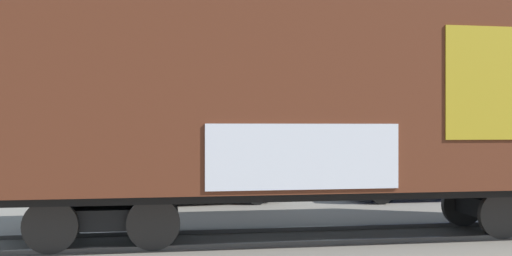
# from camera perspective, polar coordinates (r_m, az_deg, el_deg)

# --- Properties ---
(ground_plane) EXTENTS (260.00, 260.00, 0.00)m
(ground_plane) POSITION_cam_1_polar(r_m,az_deg,el_deg) (11.54, 8.55, -10.52)
(ground_plane) COLOR slate
(track) EXTENTS (59.98, 5.37, 0.08)m
(track) POSITION_cam_1_polar(r_m,az_deg,el_deg) (11.42, 6.17, -10.43)
(track) COLOR #4C4742
(track) RESTS_ON ground_plane
(freight_car) EXTENTS (13.15, 3.62, 4.86)m
(freight_car) POSITION_cam_1_polar(r_m,az_deg,el_deg) (11.28, 6.82, 3.15)
(freight_car) COLOR #5B2B19
(freight_car) RESTS_ON ground_plane
(flagpole) EXTENTS (1.40, 1.03, 8.83)m
(flagpole) POSITION_cam_1_polar(r_m,az_deg,el_deg) (22.54, -13.31, 9.15)
(flagpole) COLOR silver
(flagpole) RESTS_ON ground_plane
(hillside) EXTENTS (114.72, 29.92, 15.68)m
(hillside) POSITION_cam_1_polar(r_m,az_deg,el_deg) (71.93, -3.54, 2.66)
(hillside) COLOR silver
(hillside) RESTS_ON ground_plane
(parked_car_black) EXTENTS (4.83, 2.60, 1.72)m
(parked_car_black) POSITION_cam_1_polar(r_m,az_deg,el_deg) (16.41, -6.28, -4.43)
(parked_car_black) COLOR black
(parked_car_black) RESTS_ON ground_plane
(parked_car_blue) EXTENTS (4.46, 2.16, 1.58)m
(parked_car_blue) POSITION_cam_1_polar(r_m,az_deg,el_deg) (17.77, 15.55, -4.19)
(parked_car_blue) COLOR navy
(parked_car_blue) RESTS_ON ground_plane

